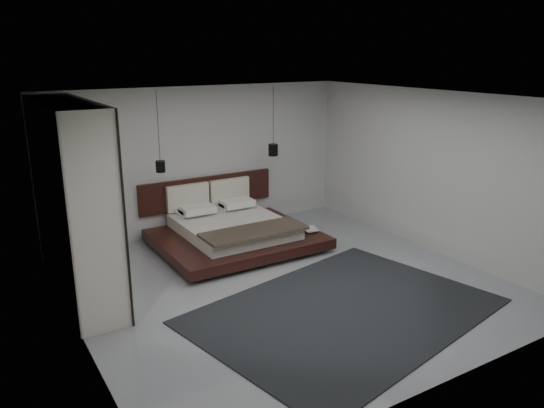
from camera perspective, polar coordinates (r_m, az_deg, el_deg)
floor at (r=8.18m, az=1.37°, el=-8.56°), size 6.00×6.00×0.00m
ceiling at (r=7.46m, az=1.52°, el=11.38°), size 6.00×6.00×0.00m
wall_back at (r=10.28m, az=-7.69°, el=4.69°), size 6.00×0.00×6.00m
wall_front at (r=5.56m, az=18.56°, el=-6.06°), size 6.00×0.00×6.00m
wall_left at (r=6.64m, az=-20.90°, el=-2.67°), size 0.00×6.00×6.00m
wall_right at (r=9.62m, az=16.66°, el=3.36°), size 0.00×6.00×6.00m
lattice_screen at (r=9.01m, az=-23.57°, el=1.18°), size 0.05×0.90×2.60m
bed at (r=9.66m, az=-4.27°, el=-2.81°), size 2.76×2.38×1.07m
book_lower at (r=9.69m, az=3.48°, el=-2.83°), size 0.27×0.34×0.03m
book_upper at (r=9.65m, az=3.49°, el=-2.75°), size 0.31×0.37×0.02m
pendant_left at (r=9.28m, az=-11.91°, el=4.01°), size 0.16×0.16×1.39m
pendant_right at (r=10.23m, az=0.13°, el=5.86°), size 0.19×0.19×1.33m
wardrobe at (r=7.96m, az=-20.66°, el=0.34°), size 0.67×2.84×2.79m
rug at (r=7.44m, az=7.82°, el=-11.31°), size 4.47×3.59×0.02m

